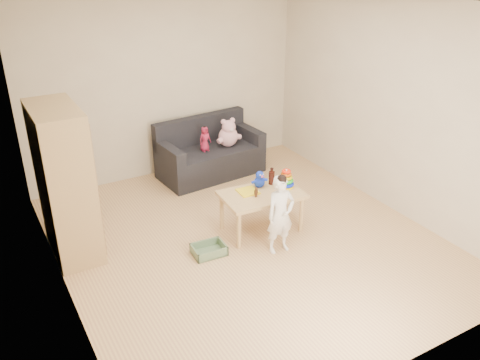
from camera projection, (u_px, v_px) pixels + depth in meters
room at (248, 134)px, 5.28m from camera, size 4.50×4.50×4.50m
wardrobe at (65, 183)px, 5.32m from camera, size 0.46×0.92×1.65m
sofa at (211, 161)px, 7.36m from camera, size 1.52×0.85×0.41m
play_table at (261, 212)px, 5.94m from camera, size 0.96×0.65×0.49m
storage_bin at (209, 249)px, 5.57m from camera, size 0.37×0.29×0.11m
toddler at (280, 216)px, 5.47m from camera, size 0.33×0.23×0.87m
pink_bear at (228, 134)px, 7.28m from camera, size 0.36×0.32×0.35m
doll at (205, 139)px, 7.11m from camera, size 0.19×0.14×0.35m
ring_stacker at (286, 180)px, 5.94m from camera, size 0.20×0.20×0.22m
brown_bottle at (272, 177)px, 6.02m from camera, size 0.07×0.07×0.21m
blue_plush at (259, 179)px, 5.94m from camera, size 0.21×0.19×0.21m
wooden_figure at (256, 192)px, 5.72m from camera, size 0.06×0.05×0.12m
yellow_book at (248, 192)px, 5.86m from camera, size 0.24×0.24×0.02m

